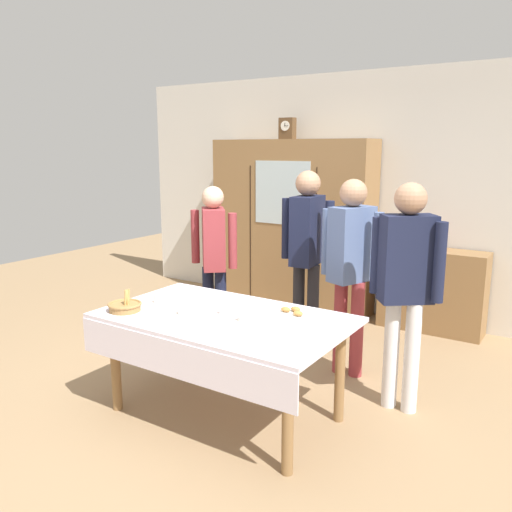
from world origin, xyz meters
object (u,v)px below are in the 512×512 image
Objects in this scene: tea_cup_back_edge at (159,299)px; tea_cup_far_right at (244,318)px; person_beside_shelf at (214,251)px; spoon_far_right at (282,340)px; person_by_cabinet at (351,259)px; spoon_center at (248,303)px; bread_basket at (125,306)px; book_stack at (435,247)px; tea_cup_far_left at (225,311)px; mantel_clock at (287,129)px; person_near_right_end at (307,243)px; dining_table at (222,330)px; person_behind_table_left at (406,275)px; wall_cabinet at (291,225)px; pastry_plate at (292,314)px; spoon_back_edge at (208,296)px; tea_cup_near_right at (184,311)px.

tea_cup_back_edge is 0.77m from tea_cup_far_right.
person_beside_shelf reaches higher than tea_cup_far_right.
person_by_cabinet is (-0.13, 1.32, 0.25)m from spoon_far_right.
spoon_center is 1.14m from person_beside_shelf.
book_stack is at bearing 64.23° from bread_basket.
tea_cup_back_edge is (-1.33, -2.64, -0.12)m from book_stack.
tea_cup_far_left is (-0.19, 0.05, -0.00)m from tea_cup_far_right.
mantel_clock reaches higher than spoon_far_right.
book_stack is 1.48m from person_near_right_end.
dining_table is 14.35× the size of spoon_center.
person_behind_table_left is at bearing 22.64° from spoon_center.
wall_cabinet is 15.17× the size of tea_cup_far_left.
wall_cabinet reaches higher than person_behind_table_left.
spoon_center is (-0.02, 0.32, -0.02)m from tea_cup_far_left.
spoon_far_right is at bearing -15.66° from dining_table.
person_near_right_end is at bearing 113.05° from pastry_plate.
tea_cup_far_left reaches higher than pastry_plate.
tea_cup_back_edge reaches higher than pastry_plate.
person_beside_shelf is at bearing 106.20° from tea_cup_back_edge.
bread_basket is 1.99m from person_behind_table_left.
bread_basket is at bearing -114.43° from spoon_back_edge.
person_behind_table_left is 1.28m from person_near_right_end.
dining_table is at bearing -143.17° from pastry_plate.
tea_cup_back_edge is at bearing -175.78° from tea_cup_far_left.
mantel_clock reaches higher than person_beside_shelf.
tea_cup_near_right is 0.08× the size of person_near_right_end.
spoon_center is 1.11m from person_near_right_end.
tea_cup_back_edge is (0.32, -2.58, -0.21)m from wall_cabinet.
spoon_center is (-0.22, 0.37, -0.02)m from tea_cup_far_right.
person_beside_shelf is at bearing 130.58° from tea_cup_far_left.
mantel_clock is at bearing -178.29° from book_stack.
spoon_center is 1.16m from person_behind_table_left.
pastry_plate is 0.17× the size of person_by_cabinet.
person_near_right_end is (-0.67, 1.60, 0.28)m from spoon_far_right.
tea_cup_near_right is 1.09× the size of spoon_center.
mantel_clock is 0.15× the size of person_by_cabinet.
wall_cabinet is at bearing 96.97° from tea_cup_back_edge.
wall_cabinet is 2.87m from bread_basket.
book_stack is at bearing 70.14° from tea_cup_near_right.
book_stack is 0.12× the size of person_behind_table_left.
mantel_clock is 2.69m from spoon_back_edge.
tea_cup_far_left is at bearing -86.24° from person_near_right_end.
mantel_clock reaches higher than wall_cabinet.
wall_cabinet is 1.29× the size of person_beside_shelf.
person_near_right_end is (-0.07, 1.07, 0.28)m from spoon_center.
person_near_right_end reaches higher than bread_basket.
spoon_far_right is 0.07× the size of person_behind_table_left.
person_by_cabinet is (0.45, 1.16, 0.35)m from dining_table.
person_beside_shelf is at bearing 171.42° from person_behind_table_left.
mantel_clock reaches higher than spoon_center.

